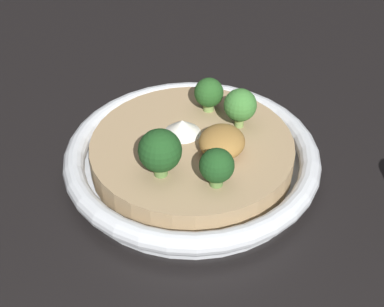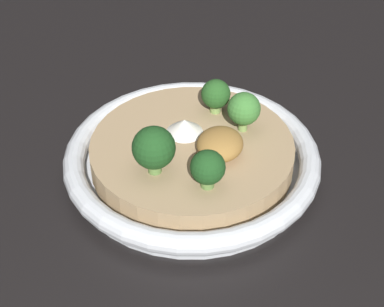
{
  "view_description": "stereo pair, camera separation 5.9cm",
  "coord_description": "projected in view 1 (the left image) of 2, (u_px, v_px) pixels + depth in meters",
  "views": [
    {
      "loc": [
        -0.45,
        -0.08,
        0.4
      ],
      "look_at": [
        0.0,
        0.0,
        0.02
      ],
      "focal_mm": 55.0,
      "sensor_mm": 36.0,
      "label": 1
    },
    {
      "loc": [
        -0.43,
        -0.13,
        0.4
      ],
      "look_at": [
        0.0,
        0.0,
        0.02
      ],
      "focal_mm": 55.0,
      "sensor_mm": 36.0,
      "label": 2
    }
  ],
  "objects": [
    {
      "name": "broccoli_back_left",
      "position": [
        160.0,
        151.0,
        0.53
      ],
      "size": [
        0.04,
        0.04,
        0.05
      ],
      "color": "#668E47",
      "rests_on": "risotto_bowl"
    },
    {
      "name": "cheese_sprinkle",
      "position": [
        182.0,
        127.0,
        0.59
      ],
      "size": [
        0.04,
        0.04,
        0.02
      ],
      "color": "white",
      "rests_on": "risotto_bowl"
    },
    {
      "name": "broccoli_right",
      "position": [
        209.0,
        93.0,
        0.61
      ],
      "size": [
        0.03,
        0.03,
        0.04
      ],
      "color": "#84A856",
      "rests_on": "risotto_bowl"
    },
    {
      "name": "broccoli_front",
      "position": [
        240.0,
        106.0,
        0.58
      ],
      "size": [
        0.03,
        0.03,
        0.04
      ],
      "color": "#84A856",
      "rests_on": "risotto_bowl"
    },
    {
      "name": "crispy_onion_garnish",
      "position": [
        222.0,
        142.0,
        0.56
      ],
      "size": [
        0.05,
        0.04,
        0.02
      ],
      "color": "#A37538",
      "rests_on": "risotto_bowl"
    },
    {
      "name": "risotto_bowl",
      "position": [
        192.0,
        157.0,
        0.59
      ],
      "size": [
        0.26,
        0.26,
        0.04
      ],
      "color": "silver",
      "rests_on": "ground_plane"
    },
    {
      "name": "ground_plane",
      "position": [
        192.0,
        171.0,
        0.6
      ],
      "size": [
        6.0,
        6.0,
        0.0
      ],
      "primitive_type": "plane",
      "color": "black"
    },
    {
      "name": "broccoli_front_left",
      "position": [
        217.0,
        166.0,
        0.52
      ],
      "size": [
        0.03,
        0.03,
        0.04
      ],
      "color": "#668E47",
      "rests_on": "risotto_bowl"
    }
  ]
}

